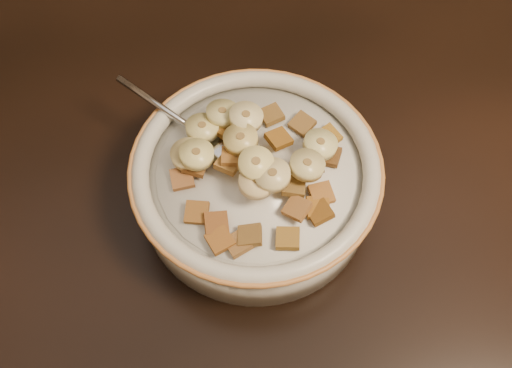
{
  "coord_description": "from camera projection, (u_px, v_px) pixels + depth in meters",
  "views": [
    {
      "loc": [
        -0.01,
        -0.28,
        1.25
      ],
      "look_at": [
        0.01,
        -0.0,
        0.78
      ],
      "focal_mm": 40.0,
      "sensor_mm": 36.0,
      "label": 1
    }
  ],
  "objects": [
    {
      "name": "spoon",
      "position": [
        225.0,
        150.0,
        0.53
      ],
      "size": [
        0.07,
        0.06,
        0.01
      ],
      "primitive_type": "ellipsoid",
      "rotation": [
        0.0,
        0.0,
        4.06
      ],
      "color": "#B1B3B6",
      "rests_on": "cereal_bowl"
    },
    {
      "name": "banana_slice_0",
      "position": [
        188.0,
        154.0,
        0.51
      ],
      "size": [
        0.04,
        0.04,
        0.01
      ],
      "primitive_type": "cylinder",
      "rotation": [
        -0.09,
        -0.02,
        1.77
      ],
      "color": "#CEBC73",
      "rests_on": "milk"
    },
    {
      "name": "table",
      "position": [
        247.0,
        208.0,
        0.59
      ],
      "size": [
        1.43,
        0.95,
        0.04
      ],
      "primitive_type": "cube",
      "rotation": [
        0.0,
        0.0,
        0.04
      ],
      "color": "black",
      "rests_on": "floor"
    },
    {
      "name": "cereal_square_23",
      "position": [
        229.0,
        163.0,
        0.51
      ],
      "size": [
        0.03,
        0.03,
        0.01
      ],
      "primitive_type": "cube",
      "rotation": [
        0.17,
        0.03,
        2.6
      ],
      "color": "brown",
      "rests_on": "milk"
    },
    {
      "name": "cereal_square_3",
      "position": [
        220.0,
        240.0,
        0.48
      ],
      "size": [
        0.03,
        0.03,
        0.01
      ],
      "primitive_type": "cube",
      "rotation": [
        -0.03,
        -0.02,
        2.05
      ],
      "color": "brown",
      "rests_on": "milk"
    },
    {
      "name": "cereal_square_9",
      "position": [
        182.0,
        178.0,
        0.51
      ],
      "size": [
        0.02,
        0.02,
        0.01
      ],
      "primitive_type": "cube",
      "rotation": [
        0.13,
        -0.05,
        0.17
      ],
      "color": "brown",
      "rests_on": "milk"
    },
    {
      "name": "cereal_square_11",
      "position": [
        242.0,
        118.0,
        0.54
      ],
      "size": [
        0.03,
        0.03,
        0.01
      ],
      "primitive_type": "cube",
      "rotation": [
        0.09,
        -0.07,
        2.82
      ],
      "color": "brown",
      "rests_on": "milk"
    },
    {
      "name": "cereal_square_17",
      "position": [
        288.0,
        238.0,
        0.48
      ],
      "size": [
        0.02,
        0.02,
        0.01
      ],
      "primitive_type": "cube",
      "rotation": [
        -0.08,
        0.06,
        1.46
      ],
      "color": "brown",
      "rests_on": "milk"
    },
    {
      "name": "cereal_square_14",
      "position": [
        329.0,
        156.0,
        0.53
      ],
      "size": [
        0.03,
        0.03,
        0.01
      ],
      "primitive_type": "cube",
      "rotation": [
        0.0,
        0.13,
        2.77
      ],
      "color": "brown",
      "rests_on": "milk"
    },
    {
      "name": "cereal_square_7",
      "position": [
        297.0,
        208.0,
        0.49
      ],
      "size": [
        0.03,
        0.03,
        0.01
      ],
      "primitive_type": "cube",
      "rotation": [
        -0.24,
        -0.11,
        0.93
      ],
      "color": "brown",
      "rests_on": "milk"
    },
    {
      "name": "cereal_bowl",
      "position": [
        256.0,
        186.0,
        0.55
      ],
      "size": [
        0.22,
        0.22,
        0.05
      ],
      "primitive_type": "cylinder",
      "color": "#BEB8A2",
      "rests_on": "table"
    },
    {
      "name": "cereal_square_19",
      "position": [
        279.0,
        139.0,
        0.52
      ],
      "size": [
        0.03,
        0.03,
        0.01
      ],
      "primitive_type": "cube",
      "rotation": [
        -0.01,
        0.16,
        0.51
      ],
      "color": "brown",
      "rests_on": "milk"
    },
    {
      "name": "banana_slice_7",
      "position": [
        256.0,
        164.0,
        0.49
      ],
      "size": [
        0.04,
        0.04,
        0.02
      ],
      "primitive_type": "cylinder",
      "rotation": [
        -0.11,
        -0.11,
        2.79
      ],
      "color": "#EED17D",
      "rests_on": "milk"
    },
    {
      "name": "cereal_square_12",
      "position": [
        233.0,
        157.0,
        0.5
      ],
      "size": [
        0.02,
        0.02,
        0.01
      ],
      "primitive_type": "cube",
      "rotation": [
        0.02,
        0.14,
        1.51
      ],
      "color": "brown",
      "rests_on": "milk"
    },
    {
      "name": "cereal_square_15",
      "position": [
        318.0,
        208.0,
        0.5
      ],
      "size": [
        0.02,
        0.02,
        0.01
      ],
      "primitive_type": "cube",
      "rotation": [
        -0.07,
        -0.08,
        3.12
      ],
      "color": "brown",
      "rests_on": "milk"
    },
    {
      "name": "milk",
      "position": [
        256.0,
        171.0,
        0.52
      ],
      "size": [
        0.18,
        0.18,
        0.0
      ],
      "primitive_type": "cylinder",
      "color": "silver",
      "rests_on": "cereal_bowl"
    },
    {
      "name": "cereal_square_8",
      "position": [
        321.0,
        194.0,
        0.5
      ],
      "size": [
        0.02,
        0.02,
        0.01
      ],
      "primitive_type": "cube",
      "rotation": [
        0.05,
        -0.16,
        1.81
      ],
      "color": "#925617",
      "rests_on": "milk"
    },
    {
      "name": "cereal_square_13",
      "position": [
        192.0,
        165.0,
        0.52
      ],
      "size": [
        0.03,
        0.03,
        0.01
      ],
      "primitive_type": "cube",
      "rotation": [
        0.15,
        0.17,
        1.31
      ],
      "color": "brown",
      "rests_on": "milk"
    },
    {
      "name": "cereal_square_22",
      "position": [
        294.0,
        186.0,
        0.5
      ],
      "size": [
        0.02,
        0.02,
        0.01
      ],
      "primitive_type": "cube",
      "rotation": [
        0.13,
        -0.09,
        2.98
      ],
      "color": "olive",
      "rests_on": "milk"
    },
    {
      "name": "cereal_square_4",
      "position": [
        302.0,
        124.0,
        0.54
      ],
      "size": [
        0.03,
        0.03,
        0.01
      ],
      "primitive_type": "cube",
      "rotation": [
        0.01,
        -0.15,
        0.79
      ],
      "color": "brown",
      "rests_on": "milk"
    },
    {
      "name": "cereal_square_18",
      "position": [
        250.0,
        236.0,
        0.48
      ],
      "size": [
        0.02,
        0.02,
        0.01
      ],
      "primitive_type": "cube",
      "rotation": [
        -0.22,
        0.12,
        1.52
      ],
      "color": "olive",
      "rests_on": "milk"
    },
    {
      "name": "cereal_square_0",
      "position": [
        197.0,
        212.0,
        0.49
      ],
      "size": [
        0.02,
        0.02,
        0.01
      ],
      "primitive_type": "cube",
      "rotation": [
        -0.03,
        -0.17,
        1.42
      ],
      "color": "brown",
      "rests_on": "milk"
    },
    {
      "name": "banana_slice_8",
      "position": [
        307.0,
        165.0,
        0.49
      ],
      "size": [
        0.03,
        0.03,
        0.02
      ],
      "primitive_type": "cylinder",
      "rotation": [
        0.09,
        -0.12,
        3.03
      ],
      "color": "#C8B382",
      "rests_on": "milk"
    },
    {
      "name": "banana_slice_6",
      "position": [
        202.0,
        128.0,
        0.53
      ],
      "size": [
        0.04,
        0.04,
        0.01
      ],
      "primitive_type": "cylinder",
      "rotation": [
        -0.0,
        0.12,
        1.22
      ],
      "color": "#E4D788",
      "rests_on": "milk"
    },
    {
      "name": "cereal_square_1",
      "position": [
        231.0,
        132.0,
        0.53
      ],
      "size": [
        0.03,
        0.03,
        0.01
      ],
      "primitive_type": "cube",
      "rotation": [
        0.18,
        0.08,
        1.01
      ],
      "color": "brown",
      "rests_on": "milk"
    },
    {
      "name": "cereal_square_5",
      "position": [
        328.0,
        137.0,
        0.54
      ],
      "size": [
        0.03,
        0.03,
        0.01
      ],
      "primitive_type": "cube",
      "rotation": [
        0.15,
        -0.06,
        0.6
      ],
      "color": "olive",
      "rests_on": "milk"
    },
    {
      "name": "banana_slice_4",
      "position": [
        320.0,
        144.0,
        0.51
      ],
      "size": [
        0.04,
        0.04,
        0.02
      ],
      "primitive_type": "cylinder",
      "rotation": [
        0.11,
        -0.13,
        2.9
      ],
      "color": "#CBBD7E",
      "rests_on": "milk"
    },
    {
      "name": "chair",
      "position": [
        277.0,
        16.0,
        1.1
      ],
      "size": [
        0.47,
        0.47,
        0.93
      ],
      "primitive_type": "cube",
      "rotation": [
        0.0,
        0.0,
        -0.15
      ],
      "color": "black",
      "rests_on": "floor"
    },
    {
      "name": "cereal_square_16",
      "position": [
        271.0,
        115.0,
        0.55
      ],
      "size": [
        0.03,
        0.03,
        0.01
      ],
      "primitive_type": "cube",
      "rotation": [
        -0.09,
        0.06,
        1.96
      ],
      "color": "brown",
      "rests_on": "milk"
    },
    {
      "name": "banana_slice_9",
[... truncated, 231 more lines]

